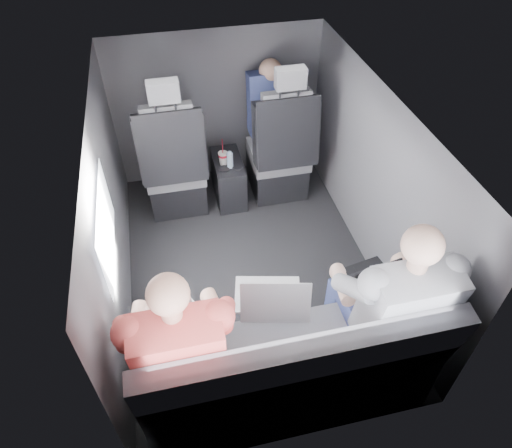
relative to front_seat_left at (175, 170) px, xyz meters
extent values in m
plane|color=black|center=(0.45, -0.84, -0.40)|extent=(2.60, 2.60, 0.00)
plane|color=#B2B2AD|center=(0.45, -0.84, 0.95)|extent=(2.60, 2.60, 0.00)
cube|color=#56565B|center=(-0.45, -0.84, 0.27)|extent=(0.02, 2.60, 1.35)
cube|color=#56565B|center=(1.35, -0.84, 0.27)|extent=(0.02, 2.60, 1.35)
cube|color=#56565B|center=(0.45, 0.46, 0.27)|extent=(1.80, 0.02, 1.35)
cube|color=#56565B|center=(0.45, -2.14, 0.27)|extent=(1.80, 0.02, 1.35)
cube|color=white|center=(-0.43, -1.14, 0.50)|extent=(0.02, 0.75, 0.42)
cube|color=black|center=(0.90, -0.17, 0.40)|extent=(0.35, 0.11, 0.59)
cube|color=black|center=(0.00, 0.08, -0.25)|extent=(0.46, 0.48, 0.30)
cube|color=slate|center=(0.00, 0.06, -0.02)|extent=(0.48, 0.46, 0.14)
cube|color=slate|center=(0.00, -0.14, 0.35)|extent=(0.38, 0.18, 0.61)
cube|color=black|center=(-0.22, -0.14, 0.32)|extent=(0.08, 0.21, 0.53)
cube|color=black|center=(0.22, -0.14, 0.32)|extent=(0.08, 0.21, 0.53)
cube|color=black|center=(0.00, -0.20, 0.34)|extent=(0.50, 0.11, 0.58)
cube|color=slate|center=(0.00, -0.18, 0.79)|extent=(0.22, 0.10, 0.15)
cube|color=black|center=(0.90, 0.08, -0.25)|extent=(0.46, 0.48, 0.30)
cube|color=slate|center=(0.90, 0.06, -0.02)|extent=(0.48, 0.46, 0.14)
cube|color=slate|center=(0.90, -0.14, 0.35)|extent=(0.38, 0.18, 0.61)
cube|color=black|center=(0.68, -0.14, 0.32)|extent=(0.08, 0.21, 0.53)
cube|color=black|center=(1.12, -0.14, 0.32)|extent=(0.08, 0.21, 0.53)
cube|color=black|center=(0.90, -0.20, 0.34)|extent=(0.50, 0.11, 0.58)
cube|color=slate|center=(0.90, -0.18, 0.79)|extent=(0.22, 0.10, 0.15)
cube|color=black|center=(0.45, 0.04, -0.20)|extent=(0.24, 0.48, 0.40)
cylinder|color=black|center=(0.40, -0.08, 0.00)|extent=(0.09, 0.09, 0.01)
cylinder|color=black|center=(0.51, -0.08, 0.00)|extent=(0.09, 0.09, 0.01)
cube|color=slate|center=(0.45, -1.86, -0.18)|extent=(1.60, 0.50, 0.45)
cube|color=slate|center=(0.45, -2.09, 0.28)|extent=(1.60, 0.17, 0.47)
cylinder|color=red|center=(0.41, 0.00, 0.09)|extent=(0.08, 0.08, 0.02)
cylinder|color=white|center=(0.41, 0.00, 0.11)|extent=(0.08, 0.08, 0.01)
cylinder|color=red|center=(0.41, 0.00, 0.18)|extent=(0.01, 0.01, 0.13)
cylinder|color=#9AB6D1|center=(0.46, -0.06, 0.07)|extent=(0.05, 0.05, 0.13)
cylinder|color=#9AB6D1|center=(0.46, -0.06, 0.14)|extent=(0.03, 0.03, 0.02)
cube|color=silver|center=(-0.15, -1.57, 0.19)|extent=(0.36, 0.32, 0.02)
cube|color=silver|center=(-0.15, -1.59, 0.20)|extent=(0.27, 0.21, 0.00)
cube|color=silver|center=(-0.15, -1.51, 0.20)|extent=(0.10, 0.08, 0.00)
cube|color=silver|center=(-0.15, -1.71, 0.30)|extent=(0.29, 0.19, 0.20)
cube|color=white|center=(-0.15, -1.70, 0.30)|extent=(0.25, 0.16, 0.17)
cube|color=#AFB0B4|center=(0.40, -1.57, 0.19)|extent=(0.42, 0.33, 0.02)
cube|color=silver|center=(0.40, -1.58, 0.20)|extent=(0.33, 0.21, 0.00)
cube|color=#AFB0B4|center=(0.40, -1.49, 0.20)|extent=(0.12, 0.08, 0.00)
cube|color=#AFB0B4|center=(0.40, -1.73, 0.32)|extent=(0.38, 0.16, 0.25)
cube|color=white|center=(0.40, -1.72, 0.32)|extent=(0.33, 0.13, 0.21)
cube|color=black|center=(0.99, -1.57, 0.19)|extent=(0.34, 0.27, 0.02)
cube|color=black|center=(0.99, -1.58, 0.20)|extent=(0.27, 0.16, 0.00)
cube|color=black|center=(0.99, -1.50, 0.20)|extent=(0.10, 0.06, 0.00)
cube|color=black|center=(0.99, -1.70, 0.30)|extent=(0.31, 0.12, 0.20)
cube|color=white|center=(0.99, -1.69, 0.30)|extent=(0.27, 0.10, 0.17)
cube|color=#313136|center=(-0.23, -1.74, 0.12)|extent=(0.15, 0.45, 0.13)
cube|color=#313136|center=(0.00, -1.74, 0.12)|extent=(0.15, 0.45, 0.13)
cube|color=#313136|center=(-0.23, -1.51, -0.18)|extent=(0.13, 0.13, 0.45)
cube|color=#313136|center=(0.00, -1.51, -0.18)|extent=(0.13, 0.13, 0.45)
cube|color=#C54147|center=(-0.12, -1.94, 0.37)|extent=(0.41, 0.28, 0.55)
sphere|color=tan|center=(-0.12, -1.91, 0.76)|extent=(0.18, 0.18, 0.18)
cylinder|color=tan|center=(-0.32, -1.66, 0.27)|extent=(0.12, 0.28, 0.12)
cylinder|color=tan|center=(0.09, -1.66, 0.27)|extent=(0.12, 0.28, 0.12)
cube|color=navy|center=(0.90, -1.74, 0.12)|extent=(0.16, 0.47, 0.14)
cube|color=navy|center=(1.13, -1.74, 0.12)|extent=(0.16, 0.47, 0.14)
cube|color=navy|center=(0.90, -1.49, -0.18)|extent=(0.14, 0.14, 0.45)
cube|color=navy|center=(1.13, -1.49, -0.18)|extent=(0.14, 0.14, 0.45)
cube|color=gray|center=(1.01, -1.94, 0.38)|extent=(0.43, 0.29, 0.58)
sphere|color=tan|center=(1.01, -1.91, 0.79)|extent=(0.19, 0.19, 0.19)
cylinder|color=tan|center=(0.80, -1.66, 0.28)|extent=(0.12, 0.30, 0.13)
cylinder|color=tan|center=(1.23, -1.66, 0.28)|extent=(0.12, 0.30, 0.13)
cube|color=navy|center=(0.87, 0.24, 0.38)|extent=(0.37, 0.24, 0.54)
sphere|color=tan|center=(0.87, 0.26, 0.66)|extent=(0.19, 0.19, 0.19)
cube|color=navy|center=(0.87, 0.30, 0.09)|extent=(0.32, 0.37, 0.11)
camera|label=1|loc=(-0.02, -3.12, 2.25)|focal=32.00mm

